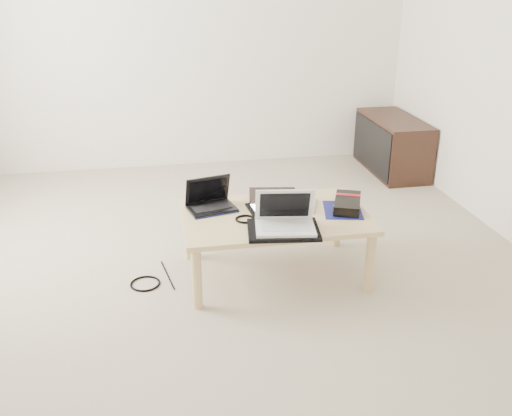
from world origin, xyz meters
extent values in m
plane|color=#B0A58F|center=(0.00, 0.00, 0.00)|extent=(4.00, 4.00, 0.00)
cube|color=white|center=(0.00, 2.05, 1.30)|extent=(4.00, 0.10, 2.60)
cube|color=white|center=(0.00, -2.05, 1.30)|extent=(4.00, 0.10, 2.60)
cube|color=tan|center=(0.30, -0.24, 0.39)|extent=(1.10, 0.70, 0.03)
cylinder|color=tan|center=(-0.20, -0.54, 0.18)|extent=(0.06, 0.06, 0.37)
cylinder|color=tan|center=(0.80, -0.54, 0.18)|extent=(0.06, 0.06, 0.37)
cylinder|color=tan|center=(-0.20, 0.06, 0.18)|extent=(0.06, 0.06, 0.37)
cylinder|color=tan|center=(0.80, 0.06, 0.18)|extent=(0.06, 0.06, 0.37)
cube|color=#362016|center=(1.78, 1.45, 0.25)|extent=(0.40, 0.90, 0.50)
cube|color=black|center=(1.58, 1.45, 0.25)|extent=(0.02, 0.86, 0.44)
cube|color=black|center=(0.34, 0.00, 0.41)|extent=(0.33, 0.29, 0.03)
cube|color=black|center=(-0.06, -0.11, 0.41)|extent=(0.31, 0.25, 0.02)
cube|color=black|center=(-0.06, -0.11, 0.42)|extent=(0.25, 0.15, 0.00)
cube|color=black|center=(-0.04, -0.18, 0.42)|extent=(0.07, 0.04, 0.00)
cube|color=black|center=(-0.08, -0.04, 0.51)|extent=(0.28, 0.12, 0.18)
cube|color=black|center=(-0.08, -0.05, 0.51)|extent=(0.24, 0.10, 0.14)
cube|color=#0B1540|center=(-0.04, -0.20, 0.40)|extent=(0.27, 0.08, 0.01)
cube|color=black|center=(0.28, -0.16, 0.41)|extent=(0.27, 0.21, 0.01)
cube|color=silver|center=(0.28, -0.16, 0.41)|extent=(0.22, 0.17, 0.00)
cube|color=silver|center=(0.54, -0.17, 0.41)|extent=(0.13, 0.23, 0.02)
cube|color=#A6A6AB|center=(0.54, -0.17, 0.42)|extent=(0.10, 0.19, 0.00)
cube|color=black|center=(0.29, -0.49, 0.41)|extent=(0.43, 0.34, 0.02)
cube|color=white|center=(0.30, -0.50, 0.43)|extent=(0.36, 0.27, 0.02)
cube|color=silver|center=(0.30, -0.50, 0.44)|extent=(0.28, 0.16, 0.00)
cube|color=white|center=(0.29, -0.58, 0.44)|extent=(0.08, 0.04, 0.00)
cube|color=white|center=(0.31, -0.43, 0.54)|extent=(0.34, 0.14, 0.21)
cube|color=black|center=(0.31, -0.43, 0.54)|extent=(0.28, 0.11, 0.17)
cube|color=#0B104B|center=(0.71, -0.26, 0.40)|extent=(0.28, 0.32, 0.01)
cube|color=silver|center=(0.70, -0.22, 0.41)|extent=(0.06, 0.06, 0.01)
cube|color=gold|center=(0.80, -0.20, 0.41)|extent=(0.09, 0.03, 0.01)
cube|color=gold|center=(0.79, -0.21, 0.41)|extent=(0.09, 0.03, 0.01)
cube|color=silver|center=(0.72, -0.33, 0.41)|extent=(0.13, 0.04, 0.01)
cube|color=silver|center=(0.71, -0.35, 0.41)|extent=(0.13, 0.04, 0.01)
cube|color=silver|center=(0.71, -0.37, 0.41)|extent=(0.13, 0.04, 0.01)
cube|color=black|center=(0.65, -0.30, 0.41)|extent=(0.03, 0.03, 0.01)
cube|color=black|center=(0.75, -0.24, 0.43)|extent=(0.25, 0.34, 0.06)
cube|color=maroon|center=(0.77, -0.18, 0.47)|extent=(0.15, 0.09, 0.00)
torus|color=black|center=(0.11, -0.29, 0.41)|extent=(0.12, 0.12, 0.01)
torus|color=black|center=(-0.49, -0.24, 0.01)|extent=(0.22, 0.22, 0.01)
cylinder|color=black|center=(-0.35, -0.15, 0.00)|extent=(0.07, 0.36, 0.01)
camera|label=1|loc=(-0.38, -3.27, 1.76)|focal=40.00mm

